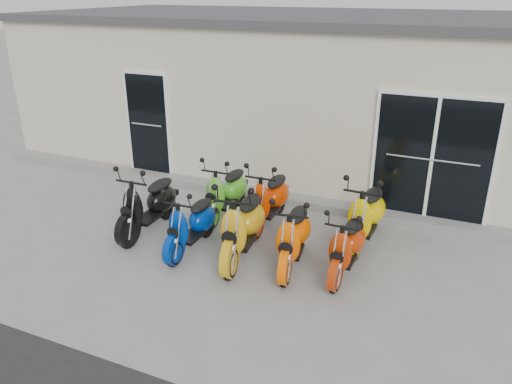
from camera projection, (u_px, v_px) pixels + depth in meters
ground at (241, 248)px, 8.10m from camera, size 80.00×80.00×0.00m
building at (333, 92)px, 11.89m from camera, size 14.00×6.00×3.20m
roof_cap at (338, 17)px, 11.24m from camera, size 14.20×6.20×0.16m
front_step at (285, 198)px, 9.78m from camera, size 14.00×0.40×0.15m
door_left at (148, 121)px, 10.64m from camera, size 1.07×0.08×2.22m
door_right at (433, 155)px, 8.49m from camera, size 2.02×0.08×2.22m
scooter_front_black at (148, 197)px, 8.37m from camera, size 0.68×1.79×1.31m
scooter_front_blue at (191, 217)px, 7.81m from camera, size 0.59×1.57×1.16m
scooter_front_orange_a at (243, 217)px, 7.54m from camera, size 0.93×1.95×1.38m
scooter_front_orange_b at (294, 229)px, 7.35m from camera, size 0.86×1.76×1.25m
scooter_front_red at (347, 239)px, 7.15m from camera, size 0.60×1.56×1.14m
scooter_back_green at (226, 185)px, 8.95m from camera, size 0.62×1.68×1.24m
scooter_back_red at (269, 192)px, 8.61m from camera, size 0.65×1.73×1.27m
scooter_back_yellow at (367, 208)px, 7.94m from camera, size 0.73×1.83×1.33m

